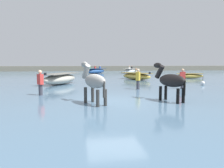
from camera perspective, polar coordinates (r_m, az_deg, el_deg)
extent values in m
plane|color=gray|center=(9.40, 0.72, -6.48)|extent=(120.00, 120.00, 0.00)
cube|color=slate|center=(19.21, -4.22, 0.26)|extent=(90.00, 90.00, 0.32)
ellipsoid|color=black|center=(9.38, 15.98, 0.90)|extent=(1.00, 1.48, 0.56)
cylinder|color=black|center=(9.68, 13.02, -3.40)|extent=(0.13, 0.13, 0.95)
cylinder|color=black|center=(9.92, 14.39, -3.21)|extent=(0.13, 0.13, 0.95)
cylinder|color=black|center=(9.03, 17.46, -4.18)|extent=(0.13, 0.13, 0.95)
cylinder|color=black|center=(9.29, 18.81, -3.95)|extent=(0.13, 0.13, 0.95)
cylinder|color=black|center=(9.87, 12.84, 3.26)|extent=(0.41, 0.56, 0.64)
ellipsoid|color=black|center=(9.96, 12.31, 4.99)|extent=(0.38, 0.52, 0.24)
cylinder|color=black|center=(8.98, 19.10, -1.07)|extent=(0.09, 0.09, 0.60)
ellipsoid|color=gray|center=(8.46, -4.67, 0.78)|extent=(1.07, 1.51, 0.57)
cylinder|color=#31312F|center=(8.91, -7.21, -4.01)|extent=(0.13, 0.13, 0.97)
cylinder|color=#31312F|center=(9.07, -5.27, -3.82)|extent=(0.13, 0.13, 0.97)
cylinder|color=#31312F|center=(8.05, -3.91, -5.04)|extent=(0.13, 0.13, 0.97)
cylinder|color=#31312F|center=(8.22, -1.83, -4.79)|extent=(0.13, 0.13, 0.97)
cylinder|color=gray|center=(9.10, -7.06, 3.39)|extent=(0.43, 0.57, 0.66)
ellipsoid|color=gray|center=(9.22, -7.50, 5.29)|extent=(0.40, 0.53, 0.25)
cylinder|color=#31312F|center=(7.90, -2.19, -1.48)|extent=(0.09, 0.09, 0.62)
ellipsoid|color=#28518E|center=(33.48, -4.60, 3.51)|extent=(4.00, 3.86, 0.76)
cube|color=navy|center=(33.47, -4.61, 4.20)|extent=(3.84, 3.71, 0.04)
cube|color=#388E51|center=(32.66, -6.09, 4.45)|extent=(0.31, 0.31, 0.30)
sphere|color=#A37556|center=(32.66, -6.10, 4.87)|extent=(0.18, 0.18, 0.18)
cube|color=red|center=(33.47, -4.61, 4.49)|extent=(0.31, 0.31, 0.30)
sphere|color=#A37556|center=(33.46, -4.61, 4.90)|extent=(0.18, 0.18, 0.18)
cube|color=#3356A8|center=(34.33, -3.27, 4.53)|extent=(0.31, 0.31, 0.30)
sphere|color=tan|center=(34.32, -3.27, 4.93)|extent=(0.18, 0.18, 0.18)
ellipsoid|color=#B2AD9E|center=(17.02, -13.92, 1.30)|extent=(3.11, 4.25, 0.81)
cube|color=slate|center=(17.00, -13.95, 2.73)|extent=(2.98, 4.08, 0.04)
cube|color=black|center=(15.39, -17.72, 2.59)|extent=(0.20, 0.18, 0.18)
ellipsoid|color=silver|center=(34.18, 4.94, 3.51)|extent=(3.43, 3.93, 0.71)
cube|color=gray|center=(34.17, 4.95, 4.14)|extent=(3.29, 3.77, 0.04)
cube|color=#232328|center=(35.25, 5.42, 4.46)|extent=(0.30, 0.32, 0.30)
sphere|color=#A37556|center=(35.24, 5.43, 4.85)|extent=(0.18, 0.18, 0.18)
cube|color=white|center=(34.22, 4.75, 4.43)|extent=(0.30, 0.32, 0.30)
sphere|color=#A37556|center=(34.21, 4.75, 4.83)|extent=(0.18, 0.18, 0.18)
ellipsoid|color=gold|center=(21.41, 6.62, 2.07)|extent=(2.84, 3.75, 0.63)
cube|color=olive|center=(21.39, 6.63, 2.97)|extent=(2.73, 3.60, 0.04)
cube|color=black|center=(20.20, 10.21, 2.96)|extent=(0.20, 0.18, 0.18)
cube|color=white|center=(21.36, 6.59, 3.43)|extent=(0.29, 0.32, 0.30)
sphere|color=#A37556|center=(21.35, 6.59, 4.07)|extent=(0.18, 0.18, 0.18)
ellipsoid|color=gold|center=(24.67, 20.39, 2.06)|extent=(3.00, 1.70, 0.48)
cube|color=olive|center=(24.66, 20.41, 2.67)|extent=(2.88, 1.64, 0.04)
cylinder|color=#383842|center=(13.44, 7.07, -0.92)|extent=(0.20, 0.20, 0.88)
cube|color=gold|center=(13.38, 7.11, 2.10)|extent=(0.35, 0.38, 0.54)
sphere|color=beige|center=(13.36, 7.13, 3.73)|extent=(0.20, 0.20, 0.20)
cylinder|color=#383842|center=(14.40, 18.55, -0.74)|extent=(0.20, 0.20, 0.88)
cube|color=red|center=(14.34, 18.64, 2.08)|extent=(0.35, 0.26, 0.54)
sphere|color=tan|center=(14.32, 18.69, 3.60)|extent=(0.20, 0.20, 0.20)
cylinder|color=#383842|center=(11.51, -18.83, -2.30)|extent=(0.20, 0.20, 0.88)
cube|color=red|center=(11.44, -18.95, 1.22)|extent=(0.36, 0.37, 0.54)
sphere|color=beige|center=(11.42, -19.01, 3.12)|extent=(0.20, 0.20, 0.20)
sphere|color=silver|center=(17.31, 23.46, 0.24)|extent=(0.31, 0.31, 0.31)
cylinder|color=black|center=(17.29, 23.51, 1.42)|extent=(0.04, 0.04, 0.40)
cube|color=#706B5B|center=(45.08, -6.88, 4.04)|extent=(80.00, 2.40, 1.36)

